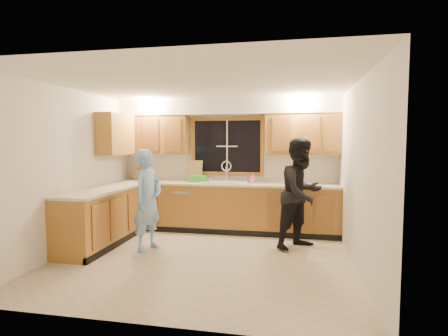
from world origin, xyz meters
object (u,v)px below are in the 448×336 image
(man, at_px, (148,200))
(soap_bottle, at_px, (253,178))
(dishwasher, at_px, (181,208))
(stove, at_px, (82,226))
(sink, at_px, (224,186))
(knife_block, at_px, (137,174))
(dish_crate, at_px, (198,179))
(woman, at_px, (302,193))
(bowl, at_px, (287,183))

(man, bearing_deg, soap_bottle, -31.47)
(dishwasher, bearing_deg, stove, -117.69)
(sink, relative_size, knife_block, 3.57)
(man, xyz_separation_m, dish_crate, (0.43, 1.39, 0.20))
(knife_block, bearing_deg, dish_crate, -17.45)
(sink, bearing_deg, knife_block, 174.97)
(man, distance_m, woman, 2.41)
(stove, distance_m, man, 1.02)
(sink, distance_m, man, 1.67)
(sink, bearing_deg, bowl, -2.23)
(stove, height_order, bowl, bowl)
(dishwasher, height_order, man, man)
(stove, relative_size, dish_crate, 3.37)
(dishwasher, height_order, soap_bottle, soap_bottle)
(dishwasher, height_order, woman, woman)
(man, xyz_separation_m, soap_bottle, (1.48, 1.43, 0.23))
(sink, height_order, soap_bottle, sink)
(dish_crate, bearing_deg, woman, -23.67)
(stove, xyz_separation_m, bowl, (2.97, 1.78, 0.50))
(woman, distance_m, bowl, 0.81)
(dishwasher, bearing_deg, woman, -19.70)
(man, relative_size, knife_block, 6.53)
(stove, height_order, knife_block, knife_block)
(woman, xyz_separation_m, knife_block, (-3.23, 0.98, 0.17))
(stove, distance_m, bowl, 3.50)
(dish_crate, bearing_deg, dishwasher, -174.11)
(sink, height_order, woman, woman)
(stove, xyz_separation_m, woman, (3.20, 1.00, 0.42))
(knife_block, bearing_deg, dishwasher, -21.47)
(dishwasher, relative_size, woman, 0.47)
(man, relative_size, dish_crate, 5.89)
(sink, distance_m, soap_bottle, 0.56)
(stove, distance_m, knife_block, 2.07)
(knife_block, height_order, soap_bottle, knife_block)
(dishwasher, relative_size, bowl, 3.93)
(dishwasher, distance_m, dish_crate, 0.66)
(man, bearing_deg, bowl, -43.41)
(bowl, bearing_deg, knife_block, 176.06)
(knife_block, distance_m, soap_bottle, 2.36)
(dishwasher, relative_size, soap_bottle, 4.09)
(dish_crate, relative_size, soap_bottle, 1.33)
(sink, relative_size, man, 0.55)
(man, xyz_separation_m, woman, (2.35, 0.55, 0.09))
(stove, height_order, woman, woman)
(knife_block, distance_m, dish_crate, 1.32)
(stove, bearing_deg, dishwasher, 62.31)
(stove, relative_size, man, 0.57)
(dishwasher, xyz_separation_m, knife_block, (-0.98, 0.18, 0.63))
(sink, height_order, stove, sink)
(man, distance_m, bowl, 2.50)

